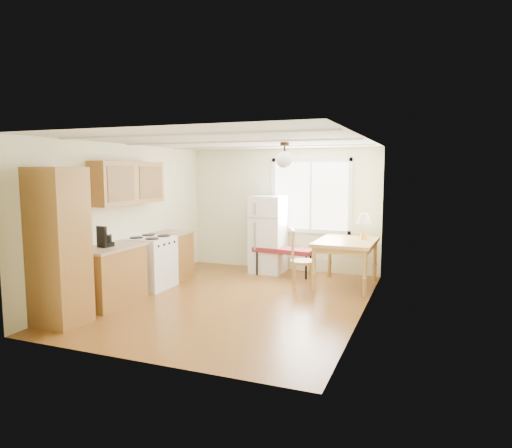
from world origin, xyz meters
The scene contains 11 objects.
room_shell centered at (0.00, 0.00, 1.25)m, with size 4.60×5.60×2.62m.
kitchen_run centered at (-1.72, -0.63, 0.84)m, with size 0.65×3.40×2.20m.
window_unit centered at (0.60, 2.47, 1.55)m, with size 1.64×0.05×1.51m.
pendant_light centered at (0.70, 0.40, 2.24)m, with size 0.26×0.26×0.40m.
refrigerator centered at (-0.18, 2.12, 0.77)m, with size 0.65×0.67×1.55m.
bench centered at (0.20, 1.95, 0.49)m, with size 1.23×0.56×0.55m.
dining_table centered at (1.49, 1.55, 0.73)m, with size 1.02×1.34×0.83m.
chair centered at (0.71, 1.16, 0.59)m, with size 0.50×0.49×1.02m.
table_lamp centered at (1.76, 1.78, 1.16)m, with size 0.27×0.27×0.46m.
coffee_maker centered at (-1.72, -0.92, 1.02)m, with size 0.19×0.23×0.33m.
kettle centered at (-1.77, -0.89, 1.00)m, with size 0.12×0.12×0.24m.
Camera 1 is at (2.88, -6.45, 2.06)m, focal length 32.00 mm.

